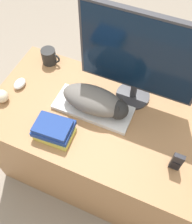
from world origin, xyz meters
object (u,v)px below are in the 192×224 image
(coffee_mug, at_px, (49,56))
(book_stack, at_px, (54,130))
(monitor, at_px, (140,58))
(baseball, at_px, (2,96))
(computer_mouse, at_px, (20,84))
(phone, at_px, (176,162))
(cat, at_px, (97,101))
(keyboard, at_px, (93,108))

(coffee_mug, relative_size, book_stack, 0.59)
(monitor, height_order, coffee_mug, monitor)
(monitor, relative_size, baseball, 8.26)
(computer_mouse, bearing_deg, book_stack, -30.98)
(monitor, bearing_deg, computer_mouse, -163.58)
(computer_mouse, height_order, baseball, baseball)
(computer_mouse, bearing_deg, monitor, 16.42)
(baseball, height_order, book_stack, book_stack)
(monitor, xyz_separation_m, computer_mouse, (-0.64, -0.19, -0.29))
(computer_mouse, distance_m, baseball, 0.13)
(coffee_mug, xyz_separation_m, book_stack, (0.27, -0.45, -0.01))
(computer_mouse, bearing_deg, coffee_mug, 74.32)
(coffee_mug, distance_m, phone, 0.97)
(cat, xyz_separation_m, baseball, (-0.52, -0.15, -0.05))
(monitor, xyz_separation_m, book_stack, (-0.29, -0.39, -0.26))
(monitor, relative_size, computer_mouse, 7.07)
(coffee_mug, bearing_deg, monitor, -5.44)
(keyboard, xyz_separation_m, monitor, (0.17, 0.17, 0.30))
(keyboard, xyz_separation_m, computer_mouse, (-0.46, -0.02, 0.01))
(book_stack, bearing_deg, baseball, 168.35)
(phone, bearing_deg, monitor, 134.66)
(monitor, bearing_deg, coffee_mug, 174.56)
(monitor, bearing_deg, book_stack, -126.67)
(keyboard, xyz_separation_m, phone, (0.49, -0.15, 0.05))
(computer_mouse, distance_m, coffee_mug, 0.25)
(book_stack, bearing_deg, computer_mouse, 149.02)
(computer_mouse, distance_m, book_stack, 0.40)
(cat, relative_size, monitor, 0.60)
(cat, xyz_separation_m, book_stack, (-0.14, -0.22, -0.04))
(keyboard, bearing_deg, computer_mouse, -177.93)
(monitor, xyz_separation_m, coffee_mug, (-0.57, 0.05, -0.26))
(keyboard, relative_size, phone, 3.44)
(computer_mouse, height_order, coffee_mug, coffee_mug)
(cat, bearing_deg, computer_mouse, -178.02)
(cat, height_order, coffee_mug, cat)
(baseball, bearing_deg, monitor, 25.39)
(monitor, xyz_separation_m, phone, (0.32, -0.33, -0.25))
(baseball, bearing_deg, cat, 15.77)
(keyboard, distance_m, book_stack, 0.25)
(keyboard, relative_size, book_stack, 2.10)
(keyboard, distance_m, monitor, 0.38)
(cat, bearing_deg, phone, -18.15)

